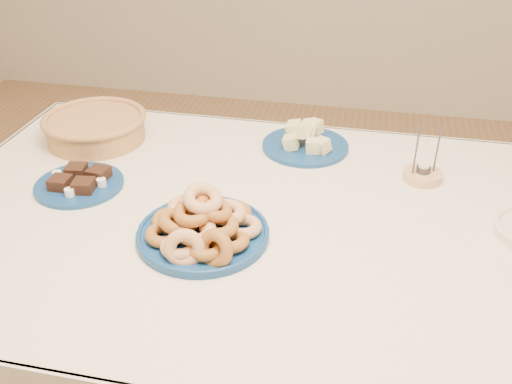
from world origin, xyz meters
TOP-DOWN VIEW (x-y plane):
  - dining_table at (0.00, 0.00)m, footprint 1.71×1.11m
  - donut_platter at (-0.11, -0.12)m, footprint 0.33×0.33m
  - melon_plate at (0.06, 0.38)m, footprint 0.31×0.31m
  - brownie_plate at (-0.50, 0.04)m, footprint 0.26×0.26m
  - wicker_basket at (-0.58, 0.31)m, footprint 0.42×0.42m
  - candle_holder at (0.39, 0.27)m, footprint 0.14×0.14m

SIDE VIEW (x-z plane):
  - dining_table at x=0.00m, z-range 0.27..1.02m
  - brownie_plate at x=-0.50m, z-range 0.74..0.78m
  - candle_holder at x=0.39m, z-range 0.68..0.85m
  - melon_plate at x=0.06m, z-range 0.73..0.82m
  - donut_platter at x=-0.11m, z-range 0.72..0.86m
  - wicker_basket at x=-0.58m, z-range 0.75..0.84m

